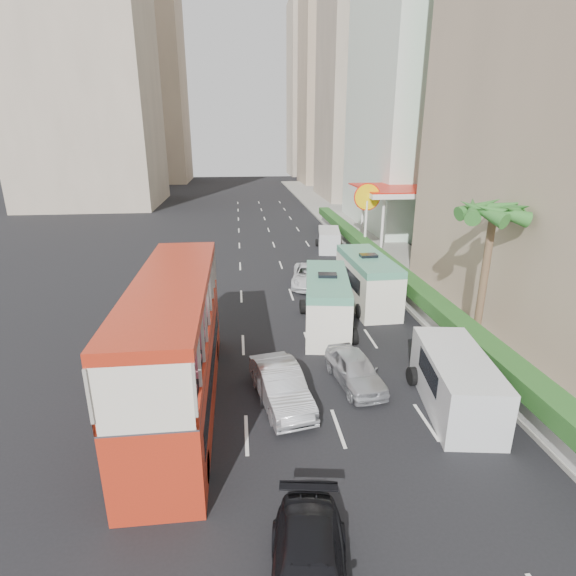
{
  "coord_description": "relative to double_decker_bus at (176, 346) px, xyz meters",
  "views": [
    {
      "loc": [
        -3.62,
        -14.99,
        9.71
      ],
      "look_at": [
        -1.5,
        4.0,
        3.2
      ],
      "focal_mm": 28.0,
      "sensor_mm": 36.0,
      "label": 1
    }
  ],
  "objects": [
    {
      "name": "hedge",
      "position": [
        12.2,
        14.0,
        -1.0
      ],
      "size": [
        1.1,
        44.0,
        0.7
      ],
      "primitive_type": "cube",
      "color": "#2D6626",
      "rests_on": "kerb_wall"
    },
    {
      "name": "ground_plane",
      "position": [
        6.0,
        0.0,
        -2.53
      ],
      "size": [
        200.0,
        200.0,
        0.0
      ],
      "primitive_type": "plane",
      "color": "black",
      "rests_on": "ground"
    },
    {
      "name": "tower_far_a",
      "position": [
        23.0,
        82.0,
        19.47
      ],
      "size": [
        14.0,
        14.0,
        44.0
      ],
      "primitive_type": "cube",
      "color": "tan",
      "rests_on": "ground"
    },
    {
      "name": "tower_left_b",
      "position": [
        -16.0,
        90.0,
        20.47
      ],
      "size": [
        16.0,
        16.0,
        46.0
      ],
      "primitive_type": "cube",
      "color": "tan",
      "rests_on": "ground"
    },
    {
      "name": "van_asset",
      "position": [
        7.04,
        13.83,
        -2.53
      ],
      "size": [
        3.07,
        5.17,
        1.35
      ],
      "primitive_type": "imported",
      "rotation": [
        0.0,
        0.0,
        -0.18
      ],
      "color": "silver",
      "rests_on": "ground"
    },
    {
      "name": "double_decker_bus",
      "position": [
        0.0,
        0.0,
        0.0
      ],
      "size": [
        2.5,
        11.0,
        5.06
      ],
      "primitive_type": "cube",
      "color": "#B02914",
      "rests_on": "ground"
    },
    {
      "name": "tower_left_a",
      "position": [
        -18.0,
        55.0,
        23.47
      ],
      "size": [
        18.0,
        18.0,
        52.0
      ],
      "primitive_type": "cube",
      "color": "#B5A48F",
      "rests_on": "ground"
    },
    {
      "name": "minibus_far",
      "position": [
        9.93,
        9.92,
        -1.07
      ],
      "size": [
        2.38,
        6.66,
        2.93
      ],
      "primitive_type": "cube",
      "rotation": [
        0.0,
        0.0,
        0.03
      ],
      "color": "silver",
      "rests_on": "ground"
    },
    {
      "name": "tower_mid",
      "position": [
        24.0,
        58.0,
        22.47
      ],
      "size": [
        16.0,
        16.0,
        50.0
      ],
      "primitive_type": "cube",
      "color": "#B5A48F",
      "rests_on": "ground"
    },
    {
      "name": "tower_far_b",
      "position": [
        23.0,
        104.0,
        17.47
      ],
      "size": [
        14.0,
        14.0,
        40.0
      ],
      "primitive_type": "cube",
      "color": "#B5A48F",
      "rests_on": "ground"
    },
    {
      "name": "car_silver_lane_b",
      "position": [
        6.91,
        0.86,
        -2.53
      ],
      "size": [
        2.1,
        4.07,
        1.33
      ],
      "primitive_type": "imported",
      "rotation": [
        0.0,
        0.0,
        0.14
      ],
      "color": "silver",
      "rests_on": "ground"
    },
    {
      "name": "palm_tree",
      "position": [
        13.8,
        4.0,
        0.85
      ],
      "size": [
        0.36,
        0.36,
        6.4
      ],
      "primitive_type": "cylinder",
      "color": "brown",
      "rests_on": "sidewalk"
    },
    {
      "name": "panel_van_far",
      "position": [
        10.35,
        23.56,
        -1.63
      ],
      "size": [
        2.49,
        4.71,
        1.79
      ],
      "primitive_type": "cube",
      "rotation": [
        0.0,
        0.0,
        -0.16
      ],
      "color": "silver",
      "rests_on": "ground"
    },
    {
      "name": "panel_van_near",
      "position": [
        10.19,
        -1.14,
        -1.48
      ],
      "size": [
        2.87,
        5.51,
        2.1
      ],
      "primitive_type": "cube",
      "rotation": [
        0.0,
        0.0,
        -0.15
      ],
      "color": "silver",
      "rests_on": "ground"
    },
    {
      "name": "sidewalk",
      "position": [
        15.0,
        25.0,
        -2.44
      ],
      "size": [
        6.0,
        120.0,
        0.18
      ],
      "primitive_type": "cube",
      "color": "#99968C",
      "rests_on": "ground"
    },
    {
      "name": "kerb_wall",
      "position": [
        12.2,
        14.0,
        -1.85
      ],
      "size": [
        0.3,
        44.0,
        1.0
      ],
      "primitive_type": "cube",
      "color": "silver",
      "rests_on": "sidewalk"
    },
    {
      "name": "minibus_near",
      "position": [
        6.83,
        6.63,
        -1.11
      ],
      "size": [
        3.1,
        6.66,
        2.84
      ],
      "primitive_type": "cube",
      "rotation": [
        0.0,
        0.0,
        -0.16
      ],
      "color": "silver",
      "rests_on": "ground"
    },
    {
      "name": "shell_station",
      "position": [
        16.0,
        23.0,
        0.22
      ],
      "size": [
        6.5,
        8.0,
        5.5
      ],
      "primitive_type": "cube",
      "color": "silver",
      "rests_on": "ground"
    },
    {
      "name": "car_silver_lane_a",
      "position": [
        3.76,
        -0.18,
        -2.53
      ],
      "size": [
        2.33,
        4.63,
        1.46
      ],
      "primitive_type": "imported",
      "rotation": [
        0.0,
        0.0,
        0.19
      ],
      "color": "silver",
      "rests_on": "ground"
    }
  ]
}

